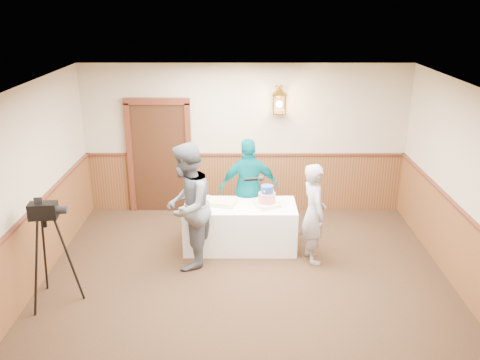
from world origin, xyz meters
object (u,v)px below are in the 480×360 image
at_px(sheet_cake_yellow, 224,203).
at_px(sheet_cake_green, 200,199).
at_px(tiered_cake, 267,198).
at_px(baker, 314,213).
at_px(interviewer, 187,206).
at_px(assistant_p, 249,188).
at_px(tv_camera_rig, 50,258).
at_px(display_table, 240,226).

height_order(sheet_cake_yellow, sheet_cake_green, sheet_cake_yellow).
distance_m(tiered_cake, baker, 0.80).
bearing_deg(interviewer, tiered_cake, 123.84).
bearing_deg(assistant_p, tv_camera_rig, 30.40).
bearing_deg(interviewer, sheet_cake_yellow, 147.01).
xyz_separation_m(display_table, interviewer, (-0.78, -0.57, 0.59)).
relative_size(baker, assistant_p, 0.92).
relative_size(sheet_cake_green, assistant_p, 0.17).
xyz_separation_m(tiered_cake, sheet_cake_yellow, (-0.68, 0.04, -0.10)).
bearing_deg(sheet_cake_yellow, display_table, 1.46).
height_order(sheet_cake_yellow, assistant_p, assistant_p).
xyz_separation_m(display_table, tiered_cake, (0.43, -0.04, 0.51)).
height_order(tiered_cake, sheet_cake_yellow, tiered_cake).
distance_m(sheet_cake_yellow, tv_camera_rig, 2.76).
distance_m(sheet_cake_yellow, interviewer, 0.80).
xyz_separation_m(sheet_cake_green, interviewer, (-0.13, -0.72, 0.18)).
height_order(baker, assistant_p, assistant_p).
height_order(sheet_cake_green, tv_camera_rig, tv_camera_rig).
bearing_deg(sheet_cake_yellow, tiered_cake, -3.04).
distance_m(sheet_cake_green, interviewer, 0.76).
relative_size(sheet_cake_yellow, sheet_cake_green, 1.23).
xyz_separation_m(tiered_cake, assistant_p, (-0.28, 0.53, -0.03)).
height_order(display_table, interviewer, interviewer).
height_order(tiered_cake, sheet_cake_green, tiered_cake).
bearing_deg(sheet_cake_green, interviewer, -100.55).
distance_m(display_table, sheet_cake_yellow, 0.48).
distance_m(tiered_cake, sheet_cake_yellow, 0.69).
bearing_deg(tv_camera_rig, interviewer, 24.06).
bearing_deg(tiered_cake, baker, -29.50).
relative_size(interviewer, assistant_p, 1.13).
xyz_separation_m(sheet_cake_green, baker, (1.77, -0.59, 0.01)).
bearing_deg(display_table, tv_camera_rig, -147.73).
relative_size(tiered_cake, baker, 0.28).
distance_m(sheet_cake_green, baker, 1.87).
height_order(display_table, tv_camera_rig, tv_camera_rig).
distance_m(sheet_cake_green, assistant_p, 0.87).
bearing_deg(interviewer, tv_camera_rig, -49.20).
bearing_deg(assistant_p, display_table, 65.22).
bearing_deg(sheet_cake_yellow, tv_camera_rig, -145.03).
bearing_deg(display_table, sheet_cake_yellow, -178.54).
bearing_deg(assistant_p, sheet_cake_green, 15.05).
bearing_deg(sheet_cake_green, tv_camera_rig, -136.95).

